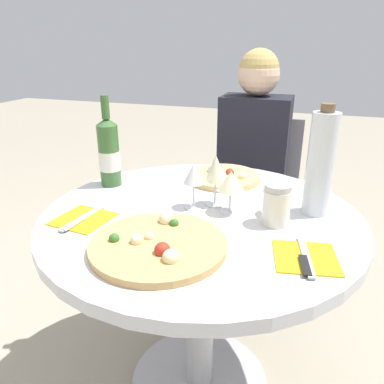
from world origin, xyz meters
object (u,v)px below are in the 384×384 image
(chair_behind_diner, at_px, (253,200))
(pizza_large, at_px, (158,244))
(wine_bottle, at_px, (109,153))
(dining_table, at_px, (200,255))
(seated_diner, at_px, (249,186))
(tall_carafe, at_px, (320,164))

(chair_behind_diner, bearing_deg, pizza_large, 86.63)
(pizza_large, xyz_separation_m, wine_bottle, (-0.35, 0.37, 0.11))
(dining_table, xyz_separation_m, seated_diner, (0.03, 0.72, -0.02))
(chair_behind_diner, relative_size, pizza_large, 2.36)
(chair_behind_diner, xyz_separation_m, wine_bottle, (-0.41, -0.73, 0.43))
(chair_behind_diner, relative_size, tall_carafe, 2.50)
(seated_diner, bearing_deg, pizza_large, 86.15)
(chair_behind_diner, distance_m, wine_bottle, 0.94)
(wine_bottle, bearing_deg, tall_carafe, -1.31)
(dining_table, xyz_separation_m, wine_bottle, (-0.38, 0.13, 0.27))
(chair_behind_diner, height_order, seated_diner, seated_diner)
(chair_behind_diner, xyz_separation_m, pizza_large, (-0.06, -1.09, 0.32))
(dining_table, xyz_separation_m, tall_carafe, (0.33, 0.11, 0.31))
(dining_table, height_order, tall_carafe, tall_carafe)
(dining_table, distance_m, seated_diner, 0.72)
(chair_behind_diner, distance_m, tall_carafe, 0.92)
(chair_behind_diner, xyz_separation_m, tall_carafe, (0.30, -0.74, 0.46))
(seated_diner, bearing_deg, tall_carafe, 116.68)
(seated_diner, bearing_deg, chair_behind_diner, -90.00)
(wine_bottle, bearing_deg, dining_table, -18.54)
(dining_table, relative_size, wine_bottle, 3.03)
(dining_table, height_order, chair_behind_diner, chair_behind_diner)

